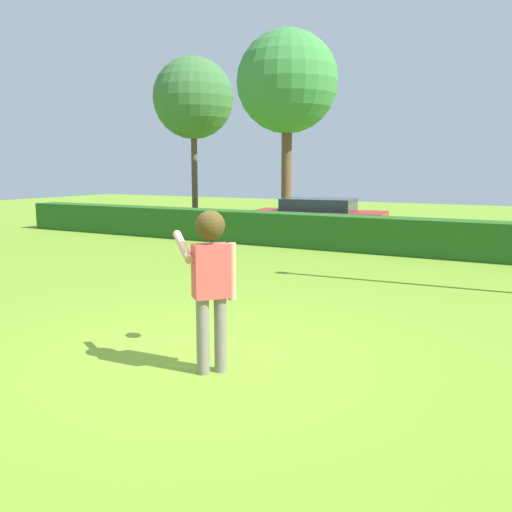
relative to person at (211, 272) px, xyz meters
The scene contains 7 objects.
ground_plane 1.22m from the person, 137.41° to the left, with size 60.00×60.00×0.00m, color olive.
person is the anchor object (origin of this frame).
frisbee 0.91m from the person, 132.27° to the left, with size 0.22×0.22×0.09m.
hedge_row 9.38m from the person, 92.24° to the left, with size 26.30×0.90×0.94m, color #24591B.
parked_car_red 12.05m from the person, 106.79° to the left, with size 4.39×2.26×1.25m.
birch_tree 19.21m from the person, 125.51° to the left, with size 3.47×3.47×6.91m.
willow_tree 16.12m from the person, 112.63° to the left, with size 3.79×3.79×7.28m.
Camera 1 is at (3.55, -5.15, 2.22)m, focal length 38.54 mm.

